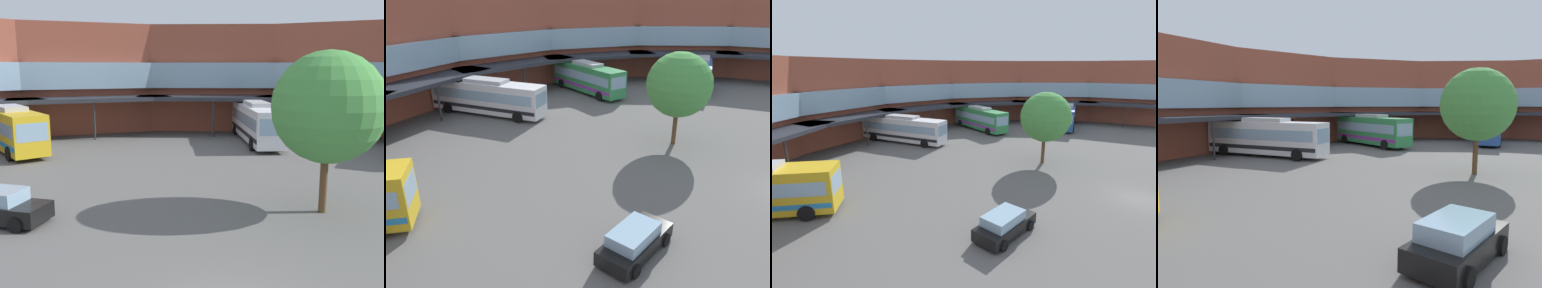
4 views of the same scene
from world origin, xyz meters
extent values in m
plane|color=#605E5B|center=(0.00, 0.00, 0.00)|extent=(124.90, 124.90, 0.00)
cube|color=#9E4C38|center=(37.36, 2.62, 5.63)|extent=(7.07, 15.84, 11.26)
cube|color=#8CADC6|center=(36.76, 2.58, 6.00)|extent=(7.20, 14.31, 2.63)
cube|color=#282B33|center=(32.37, 2.27, 3.75)|extent=(5.07, 15.70, 0.40)
cylinder|color=#2D2D33|center=(30.78, 2.16, 1.88)|extent=(0.20, 0.20, 3.75)
cube|color=#9E4C38|center=(33.80, 16.13, 5.63)|extent=(12.07, 16.53, 11.26)
cube|color=#8CADC6|center=(33.26, 15.87, 6.00)|extent=(11.62, 15.24, 2.63)
cube|color=#282B33|center=(29.29, 13.98, 3.75)|extent=(10.27, 15.67, 0.40)
cylinder|color=#2D2D33|center=(27.84, 13.29, 1.88)|extent=(0.20, 0.20, 3.75)
cube|color=#9E4C38|center=(25.54, 27.39, 5.63)|extent=(15.40, 14.93, 11.26)
cube|color=#8CADC6|center=(25.13, 26.96, 6.00)|extent=(14.43, 14.05, 2.63)
cube|color=#282B33|center=(22.13, 23.74, 3.75)|extent=(14.03, 13.46, 0.40)
cylinder|color=#2D2D33|center=(21.04, 22.57, 1.88)|extent=(0.20, 0.20, 3.75)
cube|color=#9E4C38|center=(13.72, 34.85, 5.63)|extent=(16.58, 11.25, 11.26)
cube|color=#8CADC6|center=(13.50, 34.29, 6.00)|extent=(15.23, 10.90, 2.63)
cube|color=#282B33|center=(11.89, 30.19, 3.75)|extent=(15.85, 9.39, 0.40)
cylinder|color=#2D2D33|center=(11.30, 28.71, 1.88)|extent=(0.20, 0.20, 3.75)
cube|color=#9E4C38|center=(0.00, 37.45, 5.63)|extent=(15.46, 6.00, 11.26)
cube|color=#8CADC6|center=(0.00, 36.85, 6.00)|extent=(13.91, 6.24, 2.63)
cube|color=#282B33|center=(0.00, 32.45, 3.75)|extent=(15.46, 4.00, 0.40)
cylinder|color=#2D2D33|center=(0.00, 30.85, 1.88)|extent=(0.20, 0.20, 3.75)
cylinder|color=#2D2D33|center=(-11.30, 28.71, 1.88)|extent=(0.20, 0.20, 3.75)
cube|color=white|center=(3.96, 28.17, 1.87)|extent=(3.68, 12.64, 3.03)
cube|color=#8CADC6|center=(3.96, 28.17, 2.23)|extent=(3.66, 11.90, 0.97)
cube|color=black|center=(3.96, 28.17, 1.02)|extent=(3.68, 12.40, 0.36)
cube|color=#8CADC6|center=(4.55, 22.02, 2.23)|extent=(2.22, 0.33, 1.33)
cube|color=#B2B2B7|center=(3.96, 28.17, 3.56)|extent=(2.18, 4.63, 0.36)
cylinder|color=black|center=(5.62, 24.07, 0.55)|extent=(0.40, 1.12, 1.10)
cylinder|color=black|center=(3.11, 23.84, 0.55)|extent=(0.40, 1.12, 1.10)
cylinder|color=black|center=(4.82, 32.51, 0.55)|extent=(0.40, 1.12, 1.10)
cylinder|color=black|center=(2.31, 32.27, 0.55)|extent=(0.40, 1.12, 1.10)
cube|color=#338C4C|center=(16.74, 23.01, 1.91)|extent=(7.39, 11.56, 3.12)
cube|color=#8CADC6|center=(16.74, 23.01, 2.28)|extent=(7.13, 10.96, 1.00)
cube|color=purple|center=(16.74, 23.01, 1.04)|extent=(7.31, 11.37, 0.37)
cube|color=#8CADC6|center=(14.20, 17.82, 2.28)|extent=(2.04, 1.08, 1.37)
cube|color=#B2B2B7|center=(16.74, 23.01, 3.65)|extent=(3.43, 4.54, 0.36)
cylinder|color=black|center=(16.13, 18.90, 0.55)|extent=(0.75, 1.12, 1.10)
cylinder|color=black|center=(13.87, 20.01, 0.55)|extent=(0.75, 1.12, 1.10)
cylinder|color=black|center=(19.61, 26.01, 0.55)|extent=(0.75, 1.12, 1.10)
cylinder|color=black|center=(17.35, 27.12, 0.55)|extent=(0.75, 1.12, 1.10)
cube|color=#8CADC6|center=(-13.15, 18.82, 2.25)|extent=(1.82, 1.52, 1.34)
cylinder|color=black|center=(-13.26, 20.97, 0.55)|extent=(0.93, 1.04, 1.10)
cylinder|color=black|center=(-15.24, 19.34, 0.55)|extent=(0.93, 1.04, 1.10)
cube|color=#2D519E|center=(26.30, 10.85, 1.95)|extent=(12.46, 4.21, 3.21)
cube|color=#8CADC6|center=(26.30, 10.85, 2.34)|extent=(11.74, 4.15, 1.03)
cube|color=#267FBF|center=(26.30, 10.85, 1.06)|extent=(12.22, 4.20, 0.38)
cube|color=#8CADC6|center=(20.30, 9.94, 2.34)|extent=(0.44, 2.11, 1.41)
cube|color=#B2B2B7|center=(26.30, 10.85, 3.74)|extent=(4.61, 2.33, 0.36)
cylinder|color=black|center=(22.37, 9.04, 0.55)|extent=(1.13, 0.46, 1.10)
cylinder|color=black|center=(22.01, 11.42, 0.55)|extent=(1.13, 0.46, 1.10)
cylinder|color=black|center=(30.60, 10.28, 0.55)|extent=(1.13, 0.46, 1.10)
cylinder|color=black|center=(30.24, 12.66, 0.55)|extent=(1.13, 0.46, 1.10)
cube|color=black|center=(-9.90, 7.21, 0.55)|extent=(4.68, 2.67, 0.75)
cube|color=#8CADC6|center=(-10.14, 7.26, 1.23)|extent=(2.91, 2.09, 0.60)
cylinder|color=black|center=(-8.29, 7.79, 0.33)|extent=(0.69, 0.35, 0.66)
cylinder|color=black|center=(-8.66, 6.03, 0.33)|extent=(0.69, 0.35, 0.66)
cylinder|color=black|center=(-11.13, 8.39, 0.33)|extent=(0.69, 0.35, 0.66)
cylinder|color=black|center=(-11.51, 6.63, 0.33)|extent=(0.69, 0.35, 0.66)
cylinder|color=brown|center=(4.89, 9.05, 1.80)|extent=(0.36, 0.36, 3.61)
sphere|color=#479342|center=(4.89, 9.05, 5.04)|extent=(5.20, 5.20, 5.20)
camera|label=1|loc=(-0.71, -10.20, 6.84)|focal=38.93mm
camera|label=2|loc=(-24.03, 2.98, 11.88)|focal=34.06mm
camera|label=3|loc=(-24.53, 1.50, 9.99)|focal=26.41mm
camera|label=4|loc=(-20.79, 5.19, 5.08)|focal=31.83mm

